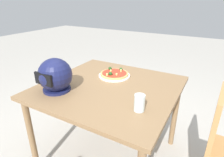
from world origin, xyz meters
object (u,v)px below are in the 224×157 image
pizza (114,74)px  drinking_glass (139,103)px  motorcycle_helmet (55,76)px  dining_table (109,94)px

pizza → drinking_glass: 0.61m
pizza → motorcycle_helmet: size_ratio=0.99×
drinking_glass → pizza: bearing=-45.5°
dining_table → motorcycle_helmet: size_ratio=4.16×
dining_table → motorcycle_helmet: 0.47m
motorcycle_helmet → drinking_glass: size_ratio=2.33×
drinking_glass → motorcycle_helmet: bearing=4.3°
dining_table → motorcycle_helmet: bearing=41.2°
dining_table → drinking_glass: drinking_glass is taller
pizza → motorcycle_helmet: bearing=62.6°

